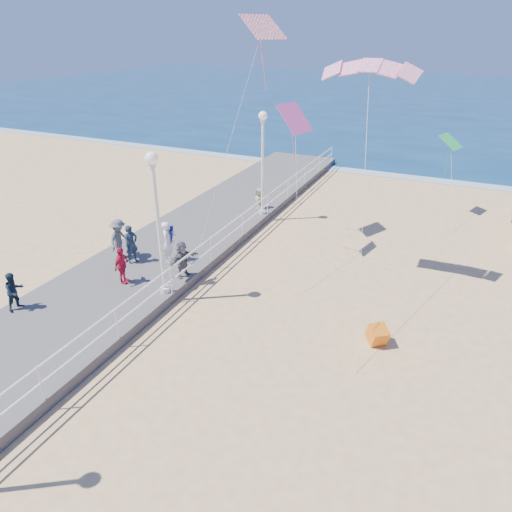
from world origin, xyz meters
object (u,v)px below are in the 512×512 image
at_px(lamp_post_mid, 157,211).
at_px(woman_holding_toddler, 168,242).
at_px(lamp_post_far, 263,153).
at_px(spectator_0, 131,244).
at_px(beach_walker_c, 260,202).
at_px(toddler_held, 172,234).
at_px(spectator_3, 122,265).
at_px(spectator_5, 183,259).
at_px(spectator_2, 119,239).
at_px(spectator_7, 15,291).
at_px(box_kite, 377,336).

relative_size(lamp_post_mid, woman_holding_toddler, 2.98).
height_order(lamp_post_far, spectator_0, lamp_post_far).
xyz_separation_m(lamp_post_mid, lamp_post_far, (0.00, 9.00, 0.00)).
relative_size(spectator_0, beach_walker_c, 1.08).
bearing_deg(toddler_held, woman_holding_toddler, 121.09).
xyz_separation_m(toddler_held, spectator_3, (-0.72, -2.45, -0.48)).
bearing_deg(spectator_5, lamp_post_far, 16.48).
relative_size(woman_holding_toddler, spectator_3, 1.19).
xyz_separation_m(spectator_2, spectator_5, (3.34, -0.26, -0.14)).
xyz_separation_m(lamp_post_far, spectator_7, (-4.06, -12.11, -2.55)).
relative_size(woman_holding_toddler, spectator_0, 1.07).
bearing_deg(lamp_post_mid, woman_holding_toddler, 120.60).
bearing_deg(spectator_7, lamp_post_mid, -46.03).
bearing_deg(box_kite, spectator_0, 138.51).
height_order(woman_holding_toddler, beach_walker_c, woman_holding_toddler).
height_order(spectator_3, beach_walker_c, spectator_3).
height_order(toddler_held, spectator_0, spectator_0).
relative_size(woman_holding_toddler, spectator_2, 1.01).
bearing_deg(spectator_7, toddler_held, -21.35).
xyz_separation_m(woman_holding_toddler, spectator_2, (-2.08, -0.60, -0.01)).
bearing_deg(box_kite, woman_holding_toddler, 133.40).
height_order(lamp_post_far, spectator_3, lamp_post_far).
height_order(toddler_held, beach_walker_c, toddler_held).
bearing_deg(box_kite, toddler_held, 132.32).
xyz_separation_m(lamp_post_mid, spectator_5, (-0.05, 1.36, -2.51)).
height_order(spectator_0, spectator_2, spectator_2).
xyz_separation_m(woman_holding_toddler, beach_walker_c, (0.83, 7.50, -0.52)).
height_order(spectator_2, box_kite, spectator_2).
xyz_separation_m(toddler_held, spectator_5, (1.11, -1.01, -0.48)).
bearing_deg(spectator_5, spectator_2, 102.41).
bearing_deg(spectator_5, woman_holding_toddler, 72.59).
relative_size(lamp_post_far, spectator_0, 3.20).
bearing_deg(spectator_7, beach_walker_c, -9.07).
xyz_separation_m(spectator_5, beach_walker_c, (-0.44, 8.36, -0.38)).
bearing_deg(spectator_5, spectator_7, 154.96).
distance_m(lamp_post_mid, spectator_5, 2.86).
bearing_deg(woman_holding_toddler, spectator_2, 92.23).
height_order(lamp_post_far, spectator_7, lamp_post_far).
bearing_deg(beach_walker_c, spectator_0, -69.23).
relative_size(beach_walker_c, box_kite, 2.56).
distance_m(spectator_5, beach_walker_c, 8.38).
xyz_separation_m(beach_walker_c, box_kite, (8.31, -9.04, -0.47)).
distance_m(woman_holding_toddler, toddler_held, 0.40).
distance_m(spectator_7, beach_walker_c, 13.33).
distance_m(spectator_0, spectator_5, 2.62).
bearing_deg(toddler_held, spectator_5, -146.14).
relative_size(spectator_0, spectator_7, 1.18).
distance_m(lamp_post_far, box_kite, 11.90).
xyz_separation_m(woman_holding_toddler, toddler_held, (0.15, 0.15, 0.34)).
distance_m(toddler_held, beach_walker_c, 7.43).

